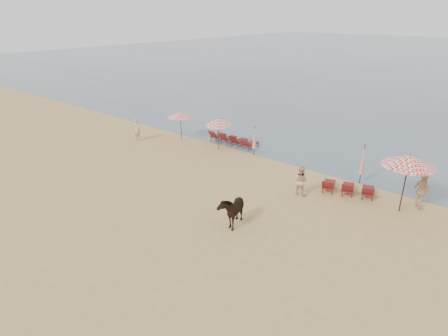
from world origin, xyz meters
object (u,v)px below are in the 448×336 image
at_px(umbrella_closed_right, 363,160).
at_px(umbrella_open_left_b, 219,122).
at_px(umbrella_closed_left, 254,137).
at_px(umbrella_open_right, 409,160).
at_px(umbrella_open_left_a, 180,115).
at_px(beachgoer_right_a, 301,181).
at_px(beachgoer_right_b, 422,192).
at_px(lounger_cluster_left, 232,139).
at_px(cow, 232,209).
at_px(lounger_cluster_right, 348,188).
at_px(beachgoer_left, 137,130).

bearing_deg(umbrella_closed_right, umbrella_open_left_b, -175.46).
bearing_deg(umbrella_closed_left, umbrella_open_right, -9.85).
height_order(umbrella_closed_left, umbrella_closed_right, umbrella_closed_right).
distance_m(umbrella_open_left_a, beachgoer_right_a, 11.19).
bearing_deg(beachgoer_right_b, lounger_cluster_left, 36.99).
relative_size(umbrella_open_right, cow, 1.62).
bearing_deg(umbrella_open_left_b, umbrella_open_right, -20.75).
bearing_deg(lounger_cluster_right, umbrella_closed_right, 72.66).
relative_size(lounger_cluster_right, umbrella_closed_left, 1.38).
bearing_deg(umbrella_closed_left, lounger_cluster_left, 160.32).
xyz_separation_m(umbrella_open_right, beachgoer_right_b, (0.62, 0.87, -1.66)).
distance_m(umbrella_open_right, umbrella_closed_right, 3.33).
height_order(cow, beachgoer_left, beachgoer_left).
xyz_separation_m(umbrella_open_left_a, beachgoer_left, (-2.30, -2.10, -1.05)).
relative_size(umbrella_open_left_b, umbrella_open_right, 0.80).
distance_m(umbrella_closed_right, beachgoer_right_a, 3.75).
relative_size(umbrella_closed_right, beachgoer_right_a, 1.48).
relative_size(umbrella_open_left_b, beachgoer_right_a, 1.48).
relative_size(lounger_cluster_left, beachgoer_right_a, 2.27).
bearing_deg(lounger_cluster_left, umbrella_open_left_b, -90.36).
height_order(lounger_cluster_left, beachgoer_right_b, beachgoer_right_b).
height_order(beachgoer_left, beachgoer_right_a, beachgoer_left).
bearing_deg(beachgoer_left, umbrella_open_left_b, -164.55).
relative_size(umbrella_closed_right, beachgoer_right_b, 1.29).
bearing_deg(umbrella_open_left_a, umbrella_closed_left, 15.32).
xyz_separation_m(umbrella_open_left_a, umbrella_open_right, (15.31, -0.98, 0.67)).
xyz_separation_m(umbrella_open_left_b, beachgoer_right_a, (7.41, -2.45, -1.18)).
bearing_deg(beachgoer_right_a, umbrella_open_right, -165.19).
bearing_deg(umbrella_open_left_a, beachgoer_right_b, 8.66).
bearing_deg(lounger_cluster_left, cow, -51.77).
bearing_deg(umbrella_closed_right, beachgoer_right_b, -16.28).
relative_size(umbrella_open_right, beachgoer_right_a, 1.85).
relative_size(lounger_cluster_right, cow, 1.61).
bearing_deg(umbrella_open_left_b, beachgoer_right_a, -33.95).
xyz_separation_m(umbrella_closed_left, beachgoer_left, (-8.23, -2.74, -0.44)).
bearing_deg(umbrella_open_left_a, umbrella_open_left_b, 10.34).
height_order(umbrella_closed_left, beachgoer_right_a, umbrella_closed_left).
relative_size(cow, beachgoer_left, 1.08).
distance_m(beachgoer_left, beachgoer_right_b, 18.35).
distance_m(lounger_cluster_left, umbrella_closed_left, 2.74).
height_order(lounger_cluster_right, umbrella_closed_left, umbrella_closed_left).
bearing_deg(umbrella_open_left_a, lounger_cluster_left, 32.76).
height_order(umbrella_open_left_a, beachgoer_right_a, umbrella_open_left_a).
distance_m(lounger_cluster_left, beachgoer_right_b, 12.57).
bearing_deg(beachgoer_right_b, lounger_cluster_right, 57.71).
relative_size(umbrella_open_left_a, beachgoer_left, 1.29).
relative_size(umbrella_open_right, umbrella_closed_left, 1.39).
height_order(umbrella_closed_left, cow, umbrella_closed_left).
relative_size(umbrella_open_left_b, cow, 1.30).
relative_size(beachgoer_left, beachgoer_right_a, 1.05).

